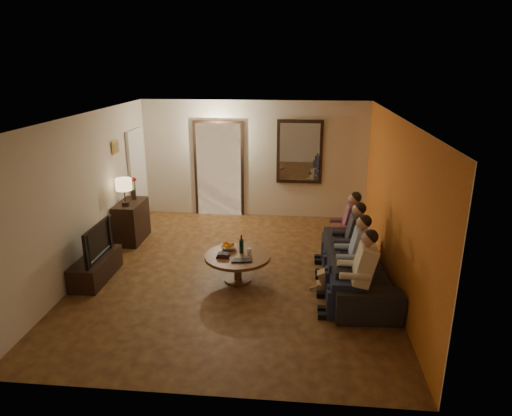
# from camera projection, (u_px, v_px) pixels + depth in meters

# --- Properties ---
(floor) EXTENTS (5.00, 6.00, 0.01)m
(floor) POSITION_uv_depth(u_px,v_px,m) (237.00, 272.00, 7.72)
(floor) COLOR #462012
(floor) RESTS_ON ground
(ceiling) EXTENTS (5.00, 6.00, 0.01)m
(ceiling) POSITION_uv_depth(u_px,v_px,m) (234.00, 117.00, 6.91)
(ceiling) COLOR white
(ceiling) RESTS_ON back_wall
(back_wall) EXTENTS (5.00, 0.02, 2.60)m
(back_wall) POSITION_uv_depth(u_px,v_px,m) (254.00, 160.00, 10.16)
(back_wall) COLOR beige
(back_wall) RESTS_ON floor
(front_wall) EXTENTS (5.00, 0.02, 2.60)m
(front_wall) POSITION_uv_depth(u_px,v_px,m) (193.00, 286.00, 4.48)
(front_wall) COLOR beige
(front_wall) RESTS_ON floor
(left_wall) EXTENTS (0.02, 6.00, 2.60)m
(left_wall) POSITION_uv_depth(u_px,v_px,m) (86.00, 194.00, 7.55)
(left_wall) COLOR beige
(left_wall) RESTS_ON floor
(right_wall) EXTENTS (0.02, 6.00, 2.60)m
(right_wall) POSITION_uv_depth(u_px,v_px,m) (395.00, 203.00, 7.09)
(right_wall) COLOR beige
(right_wall) RESTS_ON floor
(orange_accent) EXTENTS (0.01, 6.00, 2.60)m
(orange_accent) POSITION_uv_depth(u_px,v_px,m) (394.00, 203.00, 7.09)
(orange_accent) COLOR orange
(orange_accent) RESTS_ON right_wall
(kitchen_doorway) EXTENTS (1.00, 0.06, 2.10)m
(kitchen_doorway) POSITION_uv_depth(u_px,v_px,m) (219.00, 170.00, 10.29)
(kitchen_doorway) COLOR #FFE0A5
(kitchen_doorway) RESTS_ON floor
(door_trim) EXTENTS (1.12, 0.04, 2.22)m
(door_trim) POSITION_uv_depth(u_px,v_px,m) (219.00, 170.00, 10.28)
(door_trim) COLOR black
(door_trim) RESTS_ON floor
(fridge_glimpse) EXTENTS (0.45, 0.03, 1.70)m
(fridge_glimpse) POSITION_uv_depth(u_px,v_px,m) (230.00, 177.00, 10.32)
(fridge_glimpse) COLOR silver
(fridge_glimpse) RESTS_ON floor
(mirror_frame) EXTENTS (1.00, 0.05, 1.40)m
(mirror_frame) POSITION_uv_depth(u_px,v_px,m) (300.00, 152.00, 9.96)
(mirror_frame) COLOR black
(mirror_frame) RESTS_ON back_wall
(mirror_glass) EXTENTS (0.86, 0.02, 1.26)m
(mirror_glass) POSITION_uv_depth(u_px,v_px,m) (300.00, 152.00, 9.94)
(mirror_glass) COLOR white
(mirror_glass) RESTS_ON back_wall
(white_door) EXTENTS (0.06, 0.85, 2.04)m
(white_door) POSITION_uv_depth(u_px,v_px,m) (138.00, 177.00, 9.81)
(white_door) COLOR white
(white_door) RESTS_ON floor
(framed_art) EXTENTS (0.03, 0.28, 0.24)m
(framed_art) POSITION_uv_depth(u_px,v_px,m) (115.00, 147.00, 8.60)
(framed_art) COLOR #B28C33
(framed_art) RESTS_ON left_wall
(art_canvas) EXTENTS (0.01, 0.22, 0.18)m
(art_canvas) POSITION_uv_depth(u_px,v_px,m) (116.00, 147.00, 8.60)
(art_canvas) COLOR brown
(art_canvas) RESTS_ON left_wall
(dresser) EXTENTS (0.45, 0.89, 0.79)m
(dresser) POSITION_uv_depth(u_px,v_px,m) (132.00, 221.00, 8.96)
(dresser) COLOR black
(dresser) RESTS_ON floor
(table_lamp) EXTENTS (0.30, 0.30, 0.54)m
(table_lamp) POSITION_uv_depth(u_px,v_px,m) (124.00, 192.00, 8.54)
(table_lamp) COLOR beige
(table_lamp) RESTS_ON dresser
(flower_vase) EXTENTS (0.14, 0.14, 0.44)m
(flower_vase) POSITION_uv_depth(u_px,v_px,m) (133.00, 188.00, 8.98)
(flower_vase) COLOR red
(flower_vase) RESTS_ON dresser
(tv_stand) EXTENTS (0.45, 1.14, 0.38)m
(tv_stand) POSITION_uv_depth(u_px,v_px,m) (96.00, 268.00, 7.43)
(tv_stand) COLOR black
(tv_stand) RESTS_ON floor
(tv) EXTENTS (0.98, 0.13, 0.57)m
(tv) POSITION_uv_depth(u_px,v_px,m) (93.00, 241.00, 7.28)
(tv) COLOR black
(tv) RESTS_ON tv_stand
(sofa) EXTENTS (2.38, 1.02, 0.68)m
(sofa) POSITION_uv_depth(u_px,v_px,m) (357.00, 267.00, 7.11)
(sofa) COLOR black
(sofa) RESTS_ON floor
(person_a) EXTENTS (0.60, 0.40, 1.20)m
(person_a) POSITION_uv_depth(u_px,v_px,m) (359.00, 278.00, 6.19)
(person_a) COLOR tan
(person_a) RESTS_ON sofa
(person_b) EXTENTS (0.60, 0.40, 1.20)m
(person_b) POSITION_uv_depth(u_px,v_px,m) (354.00, 260.00, 6.75)
(person_b) COLOR tan
(person_b) RESTS_ON sofa
(person_c) EXTENTS (0.60, 0.40, 1.20)m
(person_c) POSITION_uv_depth(u_px,v_px,m) (350.00, 244.00, 7.32)
(person_c) COLOR tan
(person_c) RESTS_ON sofa
(person_d) EXTENTS (0.60, 0.40, 1.20)m
(person_d) POSITION_uv_depth(u_px,v_px,m) (347.00, 231.00, 7.89)
(person_d) COLOR tan
(person_d) RESTS_ON sofa
(dog) EXTENTS (0.56, 0.25, 0.56)m
(dog) POSITION_uv_depth(u_px,v_px,m) (333.00, 275.00, 6.98)
(dog) COLOR #A1814A
(dog) RESTS_ON floor
(coffee_table) EXTENTS (1.16, 1.16, 0.45)m
(coffee_table) POSITION_uv_depth(u_px,v_px,m) (238.00, 268.00, 7.35)
(coffee_table) COLOR brown
(coffee_table) RESTS_ON floor
(bowl) EXTENTS (0.26, 0.26, 0.06)m
(bowl) POSITION_uv_depth(u_px,v_px,m) (229.00, 247.00, 7.50)
(bowl) COLOR white
(bowl) RESTS_ON coffee_table
(oranges) EXTENTS (0.20, 0.20, 0.08)m
(oranges) POSITION_uv_depth(u_px,v_px,m) (229.00, 243.00, 7.48)
(oranges) COLOR orange
(oranges) RESTS_ON bowl
(wine_bottle) EXTENTS (0.07, 0.07, 0.31)m
(wine_bottle) POSITION_uv_depth(u_px,v_px,m) (241.00, 244.00, 7.33)
(wine_bottle) COLOR black
(wine_bottle) RESTS_ON coffee_table
(wine_glass) EXTENTS (0.06, 0.06, 0.10)m
(wine_glass) POSITION_uv_depth(u_px,v_px,m) (249.00, 251.00, 7.30)
(wine_glass) COLOR silver
(wine_glass) RESTS_ON coffee_table
(book_stack) EXTENTS (0.20, 0.15, 0.07)m
(book_stack) POSITION_uv_depth(u_px,v_px,m) (223.00, 255.00, 7.20)
(book_stack) COLOR black
(book_stack) RESTS_ON coffee_table
(laptop) EXTENTS (0.36, 0.26, 0.03)m
(laptop) POSITION_uv_depth(u_px,v_px,m) (242.00, 262.00, 7.01)
(laptop) COLOR black
(laptop) RESTS_ON coffee_table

